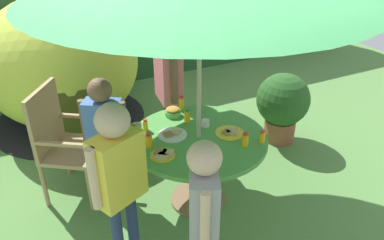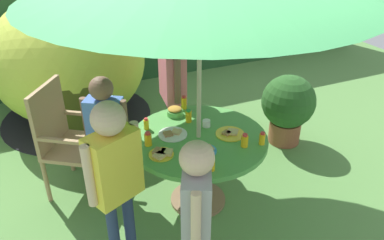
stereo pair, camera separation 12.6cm
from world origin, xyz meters
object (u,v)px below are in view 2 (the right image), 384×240
(child_in_pink_shirt, at_px, (172,75))
(child_in_grey_shirt, at_px, (197,204))
(juice_bottle_near_left, at_px, (262,139))
(cup_near, at_px, (206,123))
(potted_plant, at_px, (288,106))
(child_in_blue_shirt, at_px, (106,123))
(juice_bottle_center_front, at_px, (148,139))
(child_in_yellow_shirt, at_px, (114,166))
(juice_bottle_mid_right, at_px, (189,116))
(juice_bottle_near_right, at_px, (245,141))
(plate_back_edge, at_px, (230,133))
(plate_far_right, at_px, (162,154))
(juice_bottle_mid_left, at_px, (184,103))
(garden_table, at_px, (198,151))
(juice_bottle_spot_a, at_px, (212,164))
(plate_center_back, at_px, (205,150))
(plate_front_edge, at_px, (173,134))
(wooden_chair, at_px, (64,135))
(juice_bottle_far_left, at_px, (146,124))
(dome_tent, at_px, (69,60))

(child_in_pink_shirt, distance_m, child_in_grey_shirt, 1.77)
(juice_bottle_near_left, height_order, cup_near, juice_bottle_near_left)
(potted_plant, height_order, child_in_blue_shirt, child_in_blue_shirt)
(juice_bottle_center_front, bearing_deg, child_in_yellow_shirt, -132.24)
(potted_plant, bearing_deg, juice_bottle_mid_right, -168.52)
(child_in_grey_shirt, bearing_deg, juice_bottle_near_left, -31.57)
(juice_bottle_near_left, distance_m, juice_bottle_center_front, 0.91)
(juice_bottle_near_right, bearing_deg, child_in_grey_shirt, -140.40)
(cup_near, bearing_deg, child_in_grey_shirt, -118.95)
(child_in_pink_shirt, distance_m, child_in_blue_shirt, 0.91)
(potted_plant, bearing_deg, juice_bottle_near_right, -142.39)
(plate_back_edge, bearing_deg, juice_bottle_near_left, -55.43)
(plate_far_right, bearing_deg, juice_bottle_mid_left, 54.61)
(garden_table, bearing_deg, juice_bottle_center_front, 173.69)
(garden_table, bearing_deg, juice_bottle_mid_left, 80.55)
(child_in_blue_shirt, distance_m, juice_bottle_mid_right, 0.72)
(juice_bottle_mid_right, distance_m, juice_bottle_spot_a, 0.74)
(child_in_blue_shirt, xyz_separation_m, juice_bottle_mid_right, (0.70, -0.16, -0.01))
(juice_bottle_near_right, height_order, juice_bottle_mid_left, juice_bottle_mid_left)
(plate_center_back, xyz_separation_m, juice_bottle_near_left, (0.47, -0.09, 0.04))
(juice_bottle_mid_left, bearing_deg, juice_bottle_center_front, -137.21)
(plate_front_edge, height_order, juice_bottle_near_left, juice_bottle_near_left)
(garden_table, xyz_separation_m, plate_front_edge, (-0.19, 0.11, 0.15))
(child_in_blue_shirt, distance_m, juice_bottle_spot_a, 1.05)
(plate_far_right, distance_m, plate_front_edge, 0.31)
(wooden_chair, distance_m, juice_bottle_far_left, 0.78)
(plate_back_edge, xyz_separation_m, juice_bottle_near_left, (0.16, -0.23, 0.04))
(dome_tent, height_order, child_in_grey_shirt, dome_tent)
(juice_bottle_mid_left, bearing_deg, garden_table, -99.45)
(wooden_chair, bearing_deg, juice_bottle_mid_left, -64.58)
(dome_tent, bearing_deg, juice_bottle_near_left, -60.39)
(child_in_blue_shirt, relative_size, plate_center_back, 6.15)
(child_in_yellow_shirt, xyz_separation_m, juice_bottle_near_right, (1.06, 0.07, -0.11))
(garden_table, distance_m, potted_plant, 1.43)
(juice_bottle_spot_a, bearing_deg, potted_plant, 34.61)
(plate_back_edge, xyz_separation_m, juice_bottle_near_right, (0.01, -0.21, 0.04))
(plate_back_edge, bearing_deg, child_in_pink_shirt, 99.31)
(wooden_chair, distance_m, juice_bottle_spot_a, 1.47)
(garden_table, xyz_separation_m, dome_tent, (-0.74, 2.09, 0.22))
(wooden_chair, distance_m, child_in_grey_shirt, 1.65)
(plate_back_edge, relative_size, juice_bottle_spot_a, 2.16)
(plate_center_back, xyz_separation_m, juice_bottle_spot_a, (-0.06, -0.24, 0.04))
(juice_bottle_mid_right, bearing_deg, juice_bottle_near_right, -65.63)
(wooden_chair, height_order, juice_bottle_center_front, wooden_chair)
(child_in_pink_shirt, relative_size, cup_near, 20.37)
(plate_far_right, bearing_deg, juice_bottle_near_right, -13.08)
(juice_bottle_center_front, distance_m, cup_near, 0.56)
(plate_center_back, xyz_separation_m, cup_near, (0.18, 0.34, 0.02))
(garden_table, height_order, child_in_blue_shirt, child_in_blue_shirt)
(potted_plant, relative_size, cup_near, 11.59)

